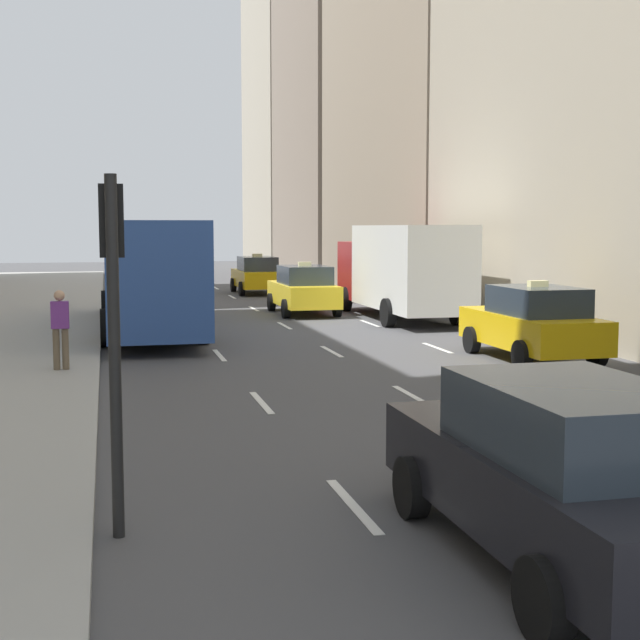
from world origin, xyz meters
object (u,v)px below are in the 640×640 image
(city_bus, at_px, (148,271))
(box_truck, at_px, (401,269))
(taxi_second, at_px, (533,323))
(pedestrian_far_walking, at_px, (60,326))
(taxi_fourth, at_px, (303,290))
(sedan_black_near, at_px, (562,471))
(traffic_light_pole, at_px, (113,296))
(taxi_lead, at_px, (257,275))

(city_bus, distance_m, box_truck, 8.57)
(taxi_second, xyz_separation_m, pedestrian_far_walking, (-10.56, 0.18, 0.19))
(city_bus, relative_size, box_truck, 1.38)
(taxi_fourth, distance_m, box_truck, 3.86)
(sedan_black_near, relative_size, traffic_light_pole, 1.32)
(traffic_light_pole, bearing_deg, taxi_fourth, 72.86)
(taxi_lead, distance_m, taxi_fourth, 10.10)
(sedan_black_near, height_order, traffic_light_pole, traffic_light_pole)
(taxi_fourth, bearing_deg, box_truck, -42.03)
(traffic_light_pole, bearing_deg, pedestrian_far_walking, 95.77)
(taxi_lead, relative_size, pedestrian_far_walking, 2.67)
(sedan_black_near, distance_m, city_bus, 19.75)
(city_bus, height_order, pedestrian_far_walking, city_bus)
(taxi_second, height_order, taxi_fourth, same)
(city_bus, xyz_separation_m, box_truck, (8.41, 1.61, -0.08))
(traffic_light_pole, bearing_deg, box_truck, 63.75)
(taxi_second, height_order, box_truck, box_truck)
(taxi_fourth, distance_m, city_bus, 7.03)
(taxi_second, relative_size, pedestrian_far_walking, 2.67)
(traffic_light_pole, bearing_deg, taxi_second, 45.88)
(pedestrian_far_walking, bearing_deg, city_bus, 74.45)
(sedan_black_near, height_order, box_truck, box_truck)
(taxi_lead, bearing_deg, pedestrian_far_walking, -109.46)
(taxi_second, relative_size, box_truck, 0.52)
(taxi_lead, xyz_separation_m, sedan_black_near, (-2.80, -33.76, -0.01))
(taxi_fourth, bearing_deg, city_bus, -143.62)
(sedan_black_near, distance_m, pedestrian_far_walking, 12.80)
(city_bus, distance_m, traffic_light_pole, 17.81)
(taxi_fourth, height_order, pedestrian_far_walking, taxi_fourth)
(taxi_lead, height_order, taxi_second, same)
(taxi_lead, bearing_deg, taxi_fourth, -90.00)
(pedestrian_far_walking, distance_m, traffic_light_pole, 10.17)
(pedestrian_far_walking, bearing_deg, sedan_black_near, -67.17)
(taxi_fourth, distance_m, pedestrian_far_walking, 14.18)
(city_bus, xyz_separation_m, traffic_light_pole, (-1.14, -17.76, 0.62))
(box_truck, bearing_deg, city_bus, -169.17)
(taxi_second, bearing_deg, city_bus, 136.76)
(taxi_fourth, xyz_separation_m, pedestrian_far_walking, (-7.76, -11.87, 0.19))
(city_bus, height_order, box_truck, city_bus)
(taxi_fourth, relative_size, sedan_black_near, 0.92)
(sedan_black_near, xyz_separation_m, city_bus, (-2.81, 19.52, 0.91))
(taxi_second, bearing_deg, traffic_light_pole, -134.12)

